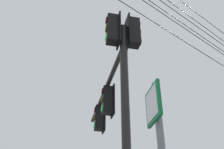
# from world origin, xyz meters

# --- Properties ---
(signal_mast_assembly) EXTENTS (5.13, 2.23, 6.76)m
(signal_mast_assembly) POSITION_xyz_m (-0.89, -0.96, 4.86)
(signal_mast_assembly) COLOR black
(signal_mast_assembly) RESTS_ON ground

